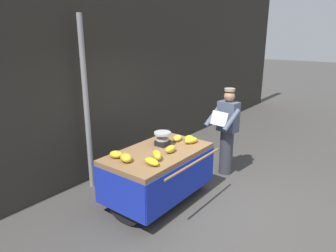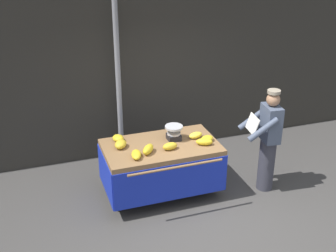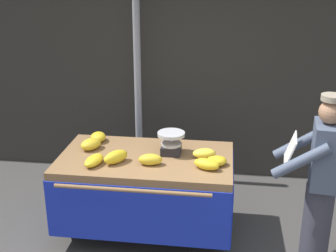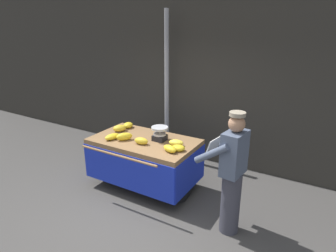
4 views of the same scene
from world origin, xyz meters
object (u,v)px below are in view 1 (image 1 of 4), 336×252
at_px(weighing_scale, 162,139).
at_px(banana_bunch_6, 152,162).
at_px(banana_bunch_0, 171,149).
at_px(vendor_person, 227,131).
at_px(banana_bunch_7, 126,158).
at_px(banana_bunch_1, 116,154).
at_px(banana_bunch_5, 177,138).
at_px(banana_cart, 158,165).
at_px(banana_bunch_4, 191,140).
at_px(banana_bunch_3, 189,138).
at_px(street_pole, 86,106).
at_px(banana_bunch_2, 157,155).

bearing_deg(weighing_scale, banana_bunch_6, -152.51).
distance_m(banana_bunch_0, vendor_person, 1.58).
xyz_separation_m(weighing_scale, banana_bunch_7, (-0.85, 0.00, -0.06)).
height_order(banana_bunch_1, banana_bunch_5, banana_bunch_1).
distance_m(banana_cart, banana_bunch_4, 0.72).
bearing_deg(weighing_scale, banana_bunch_3, -25.74).
height_order(banana_cart, banana_bunch_3, banana_bunch_3).
distance_m(street_pole, banana_bunch_3, 1.86).
height_order(banana_bunch_4, banana_bunch_7, banana_bunch_7).
xyz_separation_m(banana_bunch_3, banana_bunch_4, (-0.09, -0.10, 0.01)).
bearing_deg(vendor_person, banana_bunch_1, 162.58).
relative_size(banana_bunch_5, vendor_person, 0.14).
distance_m(banana_cart, weighing_scale, 0.45).
bearing_deg(banana_bunch_6, street_pole, 85.29).
xyz_separation_m(banana_bunch_2, banana_bunch_4, (0.89, -0.02, -0.01)).
relative_size(banana_bunch_4, banana_bunch_5, 1.08).
distance_m(banana_bunch_1, banana_bunch_7, 0.23).
bearing_deg(banana_bunch_3, banana_bunch_0, -173.76).
relative_size(banana_bunch_0, banana_bunch_2, 0.85).
height_order(banana_bunch_0, banana_bunch_6, banana_bunch_0).
bearing_deg(banana_bunch_7, banana_cart, -10.19).
bearing_deg(vendor_person, weighing_scale, 161.26).
bearing_deg(banana_cart, banana_bunch_6, -150.38).
xyz_separation_m(street_pole, banana_bunch_4, (0.96, -1.52, -0.56)).
bearing_deg(banana_bunch_1, banana_bunch_6, -77.73).
distance_m(banana_bunch_0, banana_bunch_3, 0.64).
relative_size(street_pole, banana_bunch_3, 14.02).
bearing_deg(banana_bunch_7, banana_bunch_2, -41.15).
relative_size(weighing_scale, banana_bunch_6, 1.01).
xyz_separation_m(banana_bunch_1, banana_bunch_7, (-0.01, -0.23, 0.01)).
bearing_deg(banana_bunch_2, weighing_scale, 30.45).
bearing_deg(banana_bunch_2, vendor_person, -5.30).
relative_size(street_pole, vendor_person, 1.75).
height_order(banana_bunch_5, vendor_person, vendor_person).
distance_m(banana_bunch_0, banana_bunch_2, 0.34).
distance_m(banana_bunch_6, vendor_person, 2.12).
bearing_deg(banana_bunch_4, weighing_scale, 139.84).
relative_size(banana_cart, banana_bunch_6, 6.42).
bearing_deg(banana_bunch_5, banana_bunch_7, 177.03).
height_order(banana_bunch_4, vendor_person, vendor_person).
distance_m(banana_bunch_2, vendor_person, 1.92).
height_order(banana_bunch_2, banana_bunch_4, banana_bunch_2).
height_order(banana_bunch_0, banana_bunch_3, banana_bunch_0).
bearing_deg(banana_cart, banana_bunch_3, -9.47).
bearing_deg(banana_cart, street_pole, 104.30).
distance_m(street_pole, banana_bunch_2, 1.59).
height_order(street_pole, banana_bunch_6, street_pole).
bearing_deg(banana_bunch_5, banana_cart, -175.49).
xyz_separation_m(banana_cart, banana_bunch_7, (-0.60, 0.11, 0.30)).
bearing_deg(street_pole, banana_bunch_7, -102.84).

